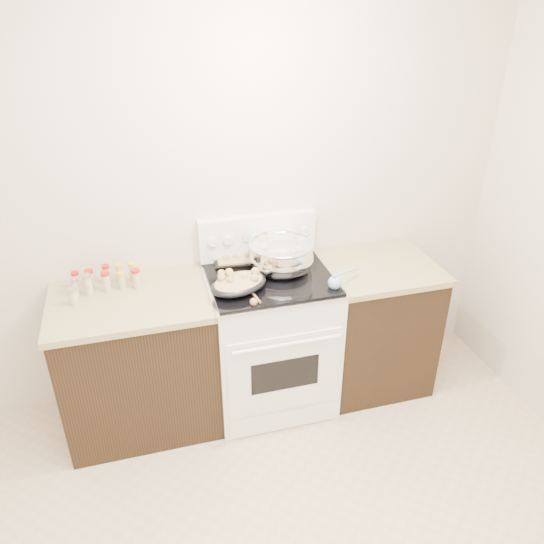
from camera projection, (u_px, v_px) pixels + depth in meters
name	position (u px, v px, depth m)	size (l,w,h in m)	color
room_shell	(282.00, 293.00, 1.57)	(4.10, 3.60, 2.75)	beige
counter_left	(140.00, 361.00, 3.26)	(0.93, 0.67, 0.92)	black
counter_right	(372.00, 323.00, 3.63)	(0.73, 0.67, 0.92)	black
kitchen_range	(270.00, 337.00, 3.44)	(0.78, 0.73, 1.22)	white
mixing_bowl	(282.00, 256.00, 3.25)	(0.47, 0.47, 0.24)	silver
roasting_pan	(239.00, 283.00, 3.05)	(0.42, 0.36, 0.12)	black
baking_sheet	(246.00, 255.00, 3.43)	(0.45, 0.33, 0.06)	black
wooden_spoon	(253.00, 299.00, 2.97)	(0.06, 0.25, 0.04)	#A4764B
blue_ladle	(336.00, 282.00, 3.09)	(0.24, 0.18, 0.10)	#84AEC5
spice_jars	(102.00, 281.00, 3.10)	(0.40, 0.25, 0.13)	#BFB28C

